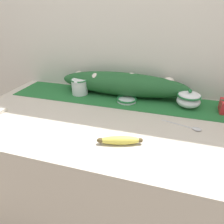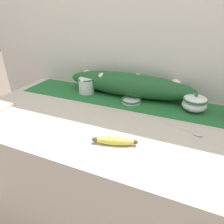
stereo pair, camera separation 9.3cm
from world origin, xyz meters
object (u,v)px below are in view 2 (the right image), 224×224
at_px(sugar_bowl, 195,103).
at_px(banana, 115,141).
at_px(small_dish, 131,100).
at_px(spoon, 195,133).
at_px(cream_pitcher, 86,85).

xyz_separation_m(sugar_bowl, banana, (-0.27, -0.43, -0.03)).
xyz_separation_m(small_dish, spoon, (0.36, -0.20, -0.01)).
bearing_deg(spoon, sugar_bowl, 110.71).
height_order(sugar_bowl, banana, sugar_bowl).
xyz_separation_m(cream_pitcher, banana, (0.37, -0.43, -0.04)).
bearing_deg(sugar_bowl, cream_pitcher, 179.89).
bearing_deg(sugar_bowl, banana, -122.09).
bearing_deg(banana, cream_pitcher, 130.60).
distance_m(small_dish, banana, 0.41).
bearing_deg(small_dish, banana, -80.90).
relative_size(sugar_bowl, small_dish, 1.08).
bearing_deg(cream_pitcher, sugar_bowl, -0.11).
relative_size(banana, spoon, 1.00).
bearing_deg(banana, sugar_bowl, 57.91).
relative_size(small_dish, banana, 0.65).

